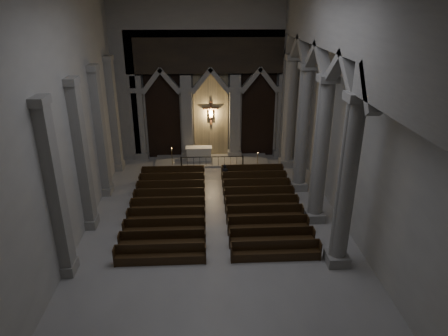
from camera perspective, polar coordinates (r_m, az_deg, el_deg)
name	(u,v)px	position (r m, az deg, el deg)	size (l,w,h in m)	color
room	(216,91)	(18.08, -1.20, 10.88)	(24.00, 24.10, 12.00)	#A09D98
sanctuary_wall	(210,72)	(29.60, -1.95, 13.61)	(14.00, 0.77, 12.00)	gray
right_arcade	(329,80)	(20.26, 14.77, 12.10)	(1.00, 24.00, 12.00)	gray
left_pilasters	(92,146)	(23.28, -18.29, 3.01)	(0.60, 13.00, 8.03)	gray
sanctuary_step	(212,160)	(30.45, -1.75, 1.08)	(8.50, 2.60, 0.15)	gray
altar	(199,153)	(30.30, -3.61, 2.11)	(1.98, 0.79, 1.00)	beige
altar_rail	(212,160)	(29.09, -1.70, 1.13)	(4.60, 0.09, 0.90)	black
candle_stand_left	(172,161)	(29.61, -7.41, 0.93)	(0.25, 0.25, 1.48)	olive
candle_stand_right	(257,164)	(29.13, 4.80, 0.55)	(0.21, 0.21, 1.26)	olive
pews	(215,207)	(23.15, -1.27, -5.64)	(9.66, 9.87, 0.95)	black
worshipper	(225,174)	(26.72, 0.13, -0.80)	(0.46, 0.31, 1.27)	black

